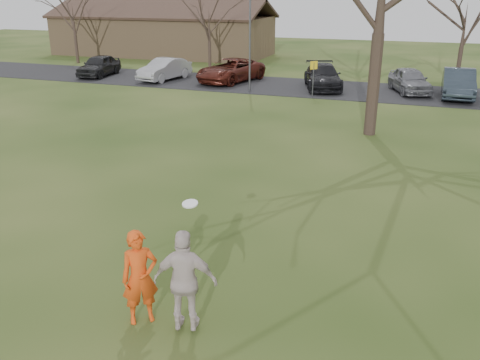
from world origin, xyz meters
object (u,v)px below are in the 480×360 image
car_4 (410,80)px  car_1 (165,69)px  car_0 (99,65)px  lamp_post (250,24)px  car_2 (231,70)px  building (163,34)px  player_defender (140,277)px  car_3 (323,76)px  car_5 (458,83)px  catching_play (185,281)px

car_4 → car_1: bearing=163.5°
car_0 → lamp_post: (12.07, -1.97, 3.19)m
car_2 → building: 17.29m
player_defender → car_2: (-7.77, 25.25, -0.12)m
car_4 → car_2: bearing=160.5°
car_3 → car_1: bearing=165.7°
car_2 → car_5: bearing=12.2°
car_1 → car_4: car_4 is taller
car_0 → car_1: size_ratio=0.98×
player_defender → lamp_post: size_ratio=0.29×
car_0 → car_4: car_0 is taller
car_0 → player_defender: bearing=-61.4°
car_4 → car_0: bearing=162.7°
player_defender → car_1: bearing=76.8°
car_4 → car_5: (2.68, -0.58, 0.07)m
car_2 → player_defender: bearing=-58.4°
car_3 → building: building is taller
car_0 → lamp_post: bearing=-16.4°
car_0 → building: bearing=91.1°
car_0 → car_4: (21.24, 0.87, -0.01)m
car_0 → building: (-1.93, 13.53, 1.15)m
car_0 → car_2: 9.81m
car_1 → car_3: size_ratio=0.87×
catching_play → lamp_post: (-6.40, 22.46, 2.92)m
car_2 → lamp_post: 4.82m
car_1 → car_5: bearing=11.4°
car_1 → car_3: car_3 is taller
player_defender → car_4: (3.71, 25.28, -0.15)m
car_2 → car_4: size_ratio=1.28×
car_3 → lamp_post: (-3.99, -2.49, 3.19)m
player_defender → car_3: bearing=53.5°
car_3 → car_5: bearing=-18.7°
car_0 → car_5: (23.92, 0.29, 0.06)m
car_3 → lamp_post: lamp_post is taller
car_2 → building: (-11.70, 12.68, 1.13)m
car_4 → building: bearing=131.7°
building → car_5: bearing=-27.1°
car_4 → catching_play: bearing=-115.9°
car_2 → catching_play: 26.73m
car_4 → car_5: size_ratio=0.88×
building → lamp_post: lamp_post is taller
car_3 → catching_play: bearing=-101.5°
car_5 → lamp_post: 12.47m
car_3 → car_4: size_ratio=1.19×
player_defender → car_5: player_defender is taller
catching_play → building: bearing=118.3°
car_3 → lamp_post: 5.68m
car_1 → catching_play: 27.77m
car_2 → car_4: (11.47, 0.03, -0.03)m
car_1 → catching_play: catching_play is taller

